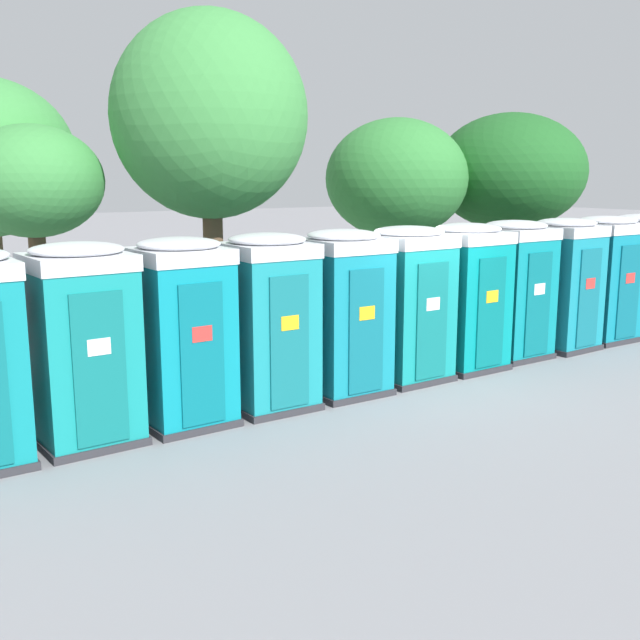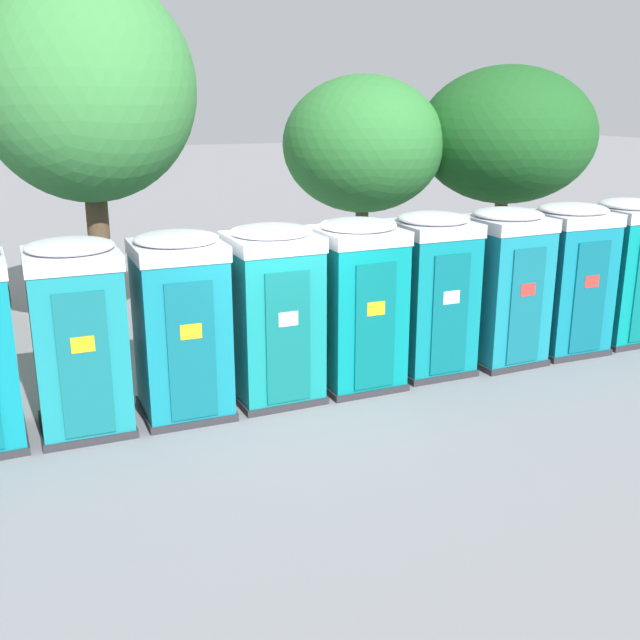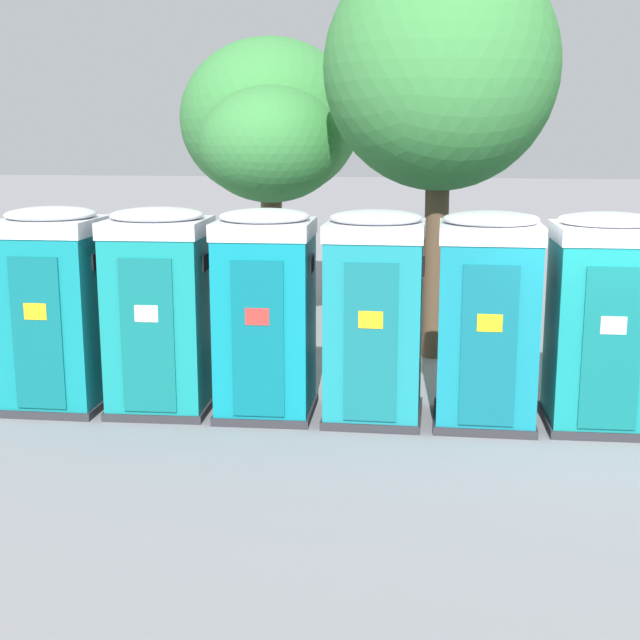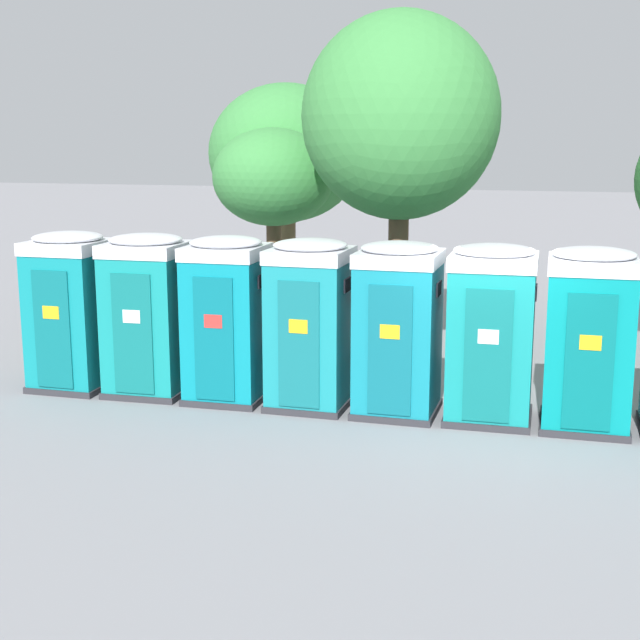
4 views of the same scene
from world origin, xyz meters
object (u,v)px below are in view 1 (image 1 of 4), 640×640
Objects in this scene: portapotty_4 at (343,312)px; street_tree_0 at (33,184)px; portapotty_2 at (182,331)px; portapotty_7 at (514,289)px; portapotty_6 at (466,296)px; portapotty_3 at (268,321)px; street_tree_3 at (210,118)px; street_tree_1 at (396,179)px; street_tree_2 at (510,172)px; portapotty_9 at (604,278)px; portapotty_5 at (408,303)px; portapotty_1 at (82,344)px; portapotty_8 at (563,283)px; portapotty_10 at (640,273)px.

street_tree_0 reaches higher than portapotty_4.
portapotty_2 and portapotty_7 have the same top height.
portapotty_4 and portapotty_6 have the same top height.
portapotty_3 is at bearing -64.37° from street_tree_0.
portapotty_6 is 0.41× the size of street_tree_3.
portapotty_4 is 7.36m from street_tree_1.
portapotty_4 is at bearing -176.92° from portapotty_7.
street_tree_3 is at bearing -173.00° from street_tree_2.
portapotty_4 is (2.66, 0.03, -0.00)m from portapotty_2.
portapotty_2 is 0.54× the size of street_tree_1.
portapotty_7 is 1.00× the size of portapotty_9.
street_tree_3 is (-4.64, 2.97, 3.05)m from portapotty_7.
portapotty_5 is at bearing -42.22° from street_tree_0.
portapotty_1 is 1.00× the size of portapotty_9.
portapotty_1 is 13.02m from street_tree_2.
street_tree_3 is at bearing 153.22° from portapotty_8.
portapotty_9 is at bearing 1.51° from portapotty_2.
portapotty_2 is 3.99m from portapotty_5.
portapotty_5 is 6.73m from street_tree_0.
portapotty_3 is at bearing -178.42° from portapotty_8.
portapotty_7 is at bearing 2.50° from portapotty_3.
street_tree_1 is 0.76× the size of street_tree_3.
portapotty_5 is 0.54× the size of street_tree_1.
portapotty_3 is 0.41× the size of street_tree_3.
portapotty_3 is 0.52× the size of street_tree_2.
portapotty_8 is 1.33m from portapotty_9.
portapotty_1 is at bearing -150.87° from street_tree_1.
portapotty_5 is 0.52× the size of street_tree_2.
street_tree_0 is 0.90× the size of street_tree_1.
portapotty_4 is (3.99, 0.04, 0.00)m from portapotty_1.
portapotty_3 is 7.98m from portapotty_9.
portapotty_6 is 1.00× the size of portapotty_9.
portapotty_6 is at bearing 1.06° from portapotty_1.
street_tree_2 is at bearing 69.99° from portapotty_9.
street_tree_1 is 0.96× the size of street_tree_2.
portapotty_8 is 0.41× the size of street_tree_3.
street_tree_3 is at bearing 161.50° from portapotty_10.
portapotty_3 is at bearing -179.22° from portapotty_4.
portapotty_7 and portapotty_9 have the same top height.
street_tree_1 is (2.38, 4.91, 1.97)m from portapotty_6.
portapotty_4 is 1.00× the size of portapotty_8.
portapotty_8 is 9.92m from street_tree_0.
street_tree_0 is at bearing 156.36° from street_tree_3.
portapotty_8 is at bearing 1.26° from portapotty_1.
portapotty_5 is at bearing -179.26° from portapotty_6.
portapotty_7 is 0.54× the size of street_tree_1.
portapotty_1 is 1.00× the size of portapotty_4.
portapotty_10 is (10.63, 0.32, -0.00)m from portapotty_2.
portapotty_2 and portapotty_4 have the same top height.
portapotty_8 is 5.40m from street_tree_2.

